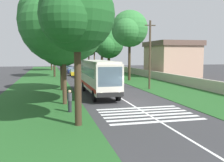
{
  "coord_description": "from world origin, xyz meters",
  "views": [
    {
      "loc": [
        -21.63,
        6.98,
        4.37
      ],
      "look_at": [
        4.61,
        0.54,
        1.6
      ],
      "focal_mm": 41.22,
      "sensor_mm": 36.0,
      "label": 1
    }
  ],
  "objects_px": {
    "roadside_tree_left_0": "(61,22)",
    "roadside_tree_right_3": "(128,30)",
    "roadside_tree_left_2": "(61,41)",
    "roadside_tree_left_4": "(50,48)",
    "roadside_building": "(171,59)",
    "roadside_tree_right_4": "(101,41)",
    "pedestrian": "(70,101)",
    "roadside_tree_right_0": "(88,48)",
    "coach_bus": "(98,75)",
    "utility_pole": "(150,54)",
    "trailing_car_1": "(74,72)",
    "trailing_car_0": "(99,75)",
    "trailing_car_3": "(69,68)",
    "roadside_tree_right_1": "(108,45)",
    "trailing_car_2": "(72,70)",
    "roadside_tree_left_3": "(53,37)",
    "roadside_tree_left_1": "(75,17)",
    "roadside_tree_right_2": "(94,39)"
  },
  "relations": [
    {
      "from": "trailing_car_3",
      "to": "roadside_tree_right_0",
      "type": "distance_m",
      "value": 15.53
    },
    {
      "from": "roadside_tree_right_3",
      "to": "roadside_tree_left_0",
      "type": "bearing_deg",
      "value": 147.87
    },
    {
      "from": "trailing_car_3",
      "to": "utility_pole",
      "type": "distance_m",
      "value": 41.65
    },
    {
      "from": "trailing_car_3",
      "to": "pedestrian",
      "type": "bearing_deg",
      "value": 175.88
    },
    {
      "from": "coach_bus",
      "to": "roadside_tree_left_2",
      "type": "bearing_deg",
      "value": 37.99
    },
    {
      "from": "coach_bus",
      "to": "roadside_tree_right_0",
      "type": "distance_m",
      "value": 56.92
    },
    {
      "from": "trailing_car_2",
      "to": "roadside_tree_right_4",
      "type": "distance_m",
      "value": 10.24
    },
    {
      "from": "trailing_car_2",
      "to": "trailing_car_3",
      "type": "distance_m",
      "value": 9.7
    },
    {
      "from": "pedestrian",
      "to": "roadside_tree_right_4",
      "type": "bearing_deg",
      "value": -14.57
    },
    {
      "from": "coach_bus",
      "to": "utility_pole",
      "type": "distance_m",
      "value": 8.13
    },
    {
      "from": "trailing_car_1",
      "to": "utility_pole",
      "type": "xyz_separation_m",
      "value": [
        -23.67,
        -7.18,
        3.8
      ]
    },
    {
      "from": "roadside_tree_left_0",
      "to": "roadside_tree_right_4",
      "type": "xyz_separation_m",
      "value": [
        39.26,
        -11.44,
        0.66
      ]
    },
    {
      "from": "roadside_tree_right_3",
      "to": "roadside_tree_right_0",
      "type": "bearing_deg",
      "value": 0.72
    },
    {
      "from": "roadside_tree_left_0",
      "to": "roadside_tree_right_3",
      "type": "height_order",
      "value": "roadside_tree_right_3"
    },
    {
      "from": "roadside_tree_left_3",
      "to": "roadside_building",
      "type": "distance_m",
      "value": 24.03
    },
    {
      "from": "roadside_tree_right_0",
      "to": "roadside_tree_right_2",
      "type": "bearing_deg",
      "value": 179.04
    },
    {
      "from": "roadside_tree_left_0",
      "to": "pedestrian",
      "type": "height_order",
      "value": "roadside_tree_left_0"
    },
    {
      "from": "roadside_tree_left_4",
      "to": "roadside_tree_right_0",
      "type": "height_order",
      "value": "roadside_tree_left_4"
    },
    {
      "from": "roadside_tree_right_3",
      "to": "roadside_tree_left_1",
      "type": "bearing_deg",
      "value": 156.26
    },
    {
      "from": "trailing_car_1",
      "to": "roadside_tree_right_3",
      "type": "distance_m",
      "value": 16.51
    },
    {
      "from": "trailing_car_0",
      "to": "trailing_car_1",
      "type": "distance_m",
      "value": 9.2
    },
    {
      "from": "roadside_tree_left_2",
      "to": "roadside_tree_right_1",
      "type": "relative_size",
      "value": 0.94
    },
    {
      "from": "roadside_tree_left_2",
      "to": "roadside_tree_left_3",
      "type": "relative_size",
      "value": 0.81
    },
    {
      "from": "roadside_tree_right_0",
      "to": "roadside_tree_right_3",
      "type": "height_order",
      "value": "roadside_tree_right_3"
    },
    {
      "from": "trailing_car_2",
      "to": "roadside_tree_right_2",
      "type": "distance_m",
      "value": 15.38
    },
    {
      "from": "trailing_car_0",
      "to": "roadside_building",
      "type": "bearing_deg",
      "value": -81.68
    },
    {
      "from": "trailing_car_1",
      "to": "roadside_tree_left_0",
      "type": "relative_size",
      "value": 0.39
    },
    {
      "from": "trailing_car_1",
      "to": "roadside_tree_left_1",
      "type": "height_order",
      "value": "roadside_tree_left_1"
    },
    {
      "from": "roadside_tree_right_0",
      "to": "trailing_car_0",
      "type": "bearing_deg",
      "value": 174.33
    },
    {
      "from": "roadside_tree_left_4",
      "to": "roadside_building",
      "type": "xyz_separation_m",
      "value": [
        -26.13,
        -23.69,
        -2.62
      ]
    },
    {
      "from": "utility_pole",
      "to": "roadside_building",
      "type": "height_order",
      "value": "utility_pole"
    },
    {
      "from": "roadside_tree_left_2",
      "to": "roadside_tree_left_4",
      "type": "distance_m",
      "value": 41.89
    },
    {
      "from": "trailing_car_1",
      "to": "roadside_tree_right_2",
      "type": "relative_size",
      "value": 0.34
    },
    {
      "from": "roadside_tree_left_4",
      "to": "trailing_car_0",
      "type": "bearing_deg",
      "value": -163.57
    },
    {
      "from": "roadside_tree_left_3",
      "to": "roadside_tree_left_4",
      "type": "relative_size",
      "value": 1.15
    },
    {
      "from": "roadside_tree_right_4",
      "to": "pedestrian",
      "type": "bearing_deg",
      "value": 165.43
    },
    {
      "from": "roadside_tree_right_1",
      "to": "roadside_building",
      "type": "distance_m",
      "value": 13.68
    },
    {
      "from": "roadside_tree_left_0",
      "to": "roadside_tree_left_4",
      "type": "distance_m",
      "value": 51.2
    },
    {
      "from": "roadside_tree_left_4",
      "to": "roadside_tree_left_0",
      "type": "bearing_deg",
      "value": -179.26
    },
    {
      "from": "coach_bus",
      "to": "roadside_tree_right_2",
      "type": "bearing_deg",
      "value": -9.09
    },
    {
      "from": "pedestrian",
      "to": "roadside_tree_right_3",
      "type": "bearing_deg",
      "value": -27.36
    },
    {
      "from": "trailing_car_3",
      "to": "roadside_tree_right_1",
      "type": "height_order",
      "value": "roadside_tree_right_1"
    },
    {
      "from": "trailing_car_3",
      "to": "roadside_tree_right_0",
      "type": "relative_size",
      "value": 0.46
    },
    {
      "from": "roadside_tree_right_3",
      "to": "roadside_tree_right_2",
      "type": "bearing_deg",
      "value": 1.33
    },
    {
      "from": "coach_bus",
      "to": "roadside_tree_left_4",
      "type": "xyz_separation_m",
      "value": [
        46.66,
        4.74,
        4.05
      ]
    },
    {
      "from": "trailing_car_1",
      "to": "roadside_tree_right_1",
      "type": "distance_m",
      "value": 9.32
    },
    {
      "from": "roadside_tree_left_1",
      "to": "utility_pole",
      "type": "relative_size",
      "value": 1.05
    },
    {
      "from": "coach_bus",
      "to": "trailing_car_3",
      "type": "bearing_deg",
      "value": -0.02
    },
    {
      "from": "roadside_tree_right_1",
      "to": "utility_pole",
      "type": "height_order",
      "value": "roadside_tree_right_1"
    },
    {
      "from": "roadside_tree_right_4",
      "to": "trailing_car_2",
      "type": "bearing_deg",
      "value": 93.98
    }
  ]
}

